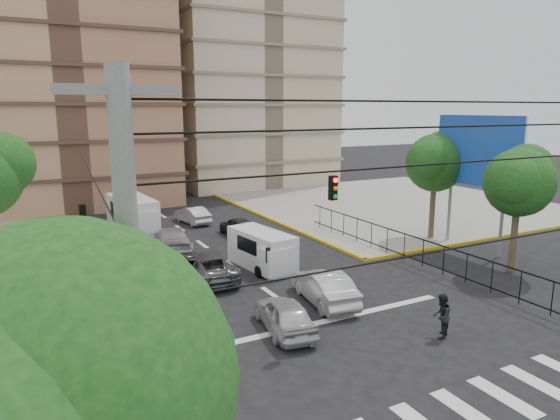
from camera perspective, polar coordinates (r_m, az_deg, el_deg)
ground at (r=20.03m, az=5.71°, el=-14.09°), size 160.00×160.00×0.00m
sidewalk_ne at (r=46.93m, az=12.69°, el=0.73°), size 26.00×26.00×0.15m
crosswalk_stripes at (r=16.03m, az=18.51°, el=-21.72°), size 12.00×2.40×0.01m
stop_line at (r=20.94m, az=3.86°, el=-12.86°), size 13.00×0.40×0.01m
park_fence at (r=28.61m, az=15.92°, el=-6.50°), size 0.10×22.50×1.66m
billboard at (r=32.39m, az=21.72°, el=6.04°), size 0.36×6.20×8.10m
tree_park_a at (r=28.96m, az=25.76°, el=3.18°), size 4.41×3.60×6.83m
tree_park_c at (r=34.22m, az=17.41°, el=5.47°), size 4.65×3.80×7.25m
traffic_light_nw at (r=23.56m, az=-21.44°, el=-2.86°), size 0.28×0.22×4.40m
traffic_light_hanging at (r=16.64m, az=9.98°, el=1.88°), size 18.00×9.12×0.92m
utility_pole_sw at (r=7.22m, az=-15.86°, el=-21.44°), size 1.40×0.28×9.00m
van_right_lane at (r=27.32m, az=-1.87°, el=-4.73°), size 2.38×4.76×2.05m
van_left_lane at (r=36.19m, az=-16.42°, el=-0.73°), size 2.65×5.85×2.57m
car_silver_front_left at (r=20.05m, az=0.54°, el=-11.85°), size 2.25×4.21×1.36m
car_white_front_right at (r=22.86m, az=5.06°, el=-8.75°), size 2.18×4.65×1.47m
car_grey_mid_left at (r=26.00m, az=-8.61°, el=-6.33°), size 2.67×5.33×1.45m
car_silver_rear_left at (r=31.23m, az=-12.29°, el=-3.35°), size 2.94×5.52×1.52m
car_darkgrey_mid_right at (r=34.40m, az=-4.79°, el=-1.89°), size 1.65×4.01×1.36m
car_white_rear_right at (r=38.75m, az=-9.98°, el=-0.55°), size 1.91×4.06×1.29m
pedestrian_crosswalk at (r=20.40m, az=17.96°, el=-11.45°), size 1.07×1.02×1.74m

